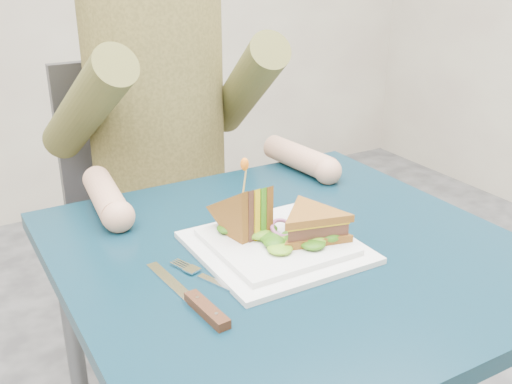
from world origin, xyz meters
TOP-DOWN VIEW (x-y plane):
  - table at (0.00, 0.00)m, footprint 0.75×0.75m
  - chair at (0.00, 0.70)m, footprint 0.42×0.40m
  - diner at (-0.00, 0.59)m, footprint 0.54×0.59m
  - plate at (-0.03, 0.00)m, footprint 0.26×0.26m
  - sandwich_flat at (0.03, -0.02)m, footprint 0.17×0.17m
  - sandwich_upright at (-0.06, 0.05)m, footprint 0.08×0.14m
  - fork at (-0.16, -0.04)m, footprint 0.07×0.17m
  - knife at (-0.21, -0.09)m, footprint 0.04×0.22m
  - toothpick at (-0.06, 0.05)m, footprint 0.01×0.01m
  - toothpick_frill at (-0.06, 0.05)m, footprint 0.01×0.01m
  - lettuce_spill at (-0.02, 0.01)m, footprint 0.15×0.13m
  - onion_ring at (-0.01, 0.01)m, footprint 0.04×0.04m

SIDE VIEW (x-z plane):
  - chair at x=0.00m, z-range 0.08..1.01m
  - table at x=0.00m, z-range 0.29..1.02m
  - fork at x=-0.16m, z-range 0.73..0.74m
  - knife at x=-0.21m, z-range 0.73..0.74m
  - plate at x=-0.03m, z-range 0.73..0.75m
  - lettuce_spill at x=-0.02m, z-range 0.75..0.77m
  - onion_ring at x=-0.01m, z-range 0.75..0.78m
  - sandwich_flat at x=0.03m, z-range 0.75..0.80m
  - sandwich_upright at x=-0.06m, z-range 0.72..0.85m
  - toothpick at x=-0.06m, z-range 0.82..0.88m
  - toothpick_frill at x=-0.06m, z-range 0.87..0.89m
  - diner at x=0.00m, z-range 0.54..1.29m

